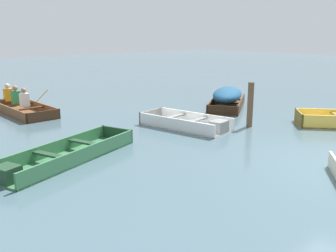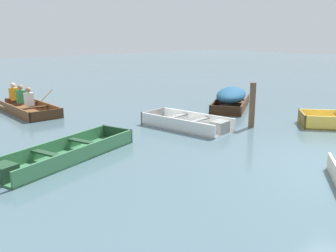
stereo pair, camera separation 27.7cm
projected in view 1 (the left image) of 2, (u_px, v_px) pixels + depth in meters
name	position (u px, v px, depth m)	size (l,w,h in m)	color
skiff_dark_varnish_mid_moored	(227.00, 96.00, 13.46)	(2.98, 2.41, 0.73)	#4C2D19
skiff_white_far_moored	(189.00, 124.00, 10.54)	(1.45, 2.71, 0.36)	white
skiff_green_outer_moored	(64.00, 156.00, 7.80)	(3.51, 1.90, 0.33)	#387047
rowboat_wooden_brown_with_crew	(20.00, 107.00, 12.65)	(2.33, 3.16, 0.89)	brown
mooring_post	(250.00, 105.00, 10.61)	(0.17, 0.17, 1.28)	brown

